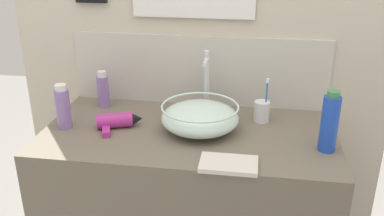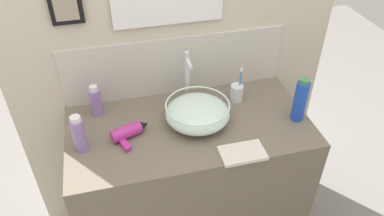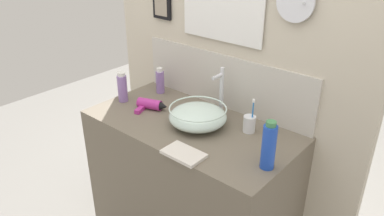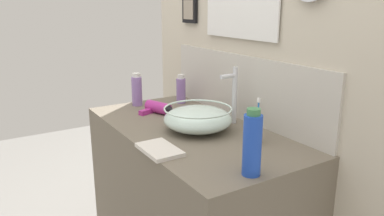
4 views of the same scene
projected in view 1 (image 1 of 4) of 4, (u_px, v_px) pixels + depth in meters
back_panel at (200, 28)px, 1.88m from camera, size 1.70×0.10×2.49m
glass_bowl_sink at (200, 117)px, 1.70m from camera, size 0.31×0.31×0.11m
faucet at (206, 78)px, 1.85m from camera, size 0.02×0.09×0.27m
hair_drier at (118, 121)px, 1.73m from camera, size 0.19×0.17×0.06m
toothbrush_cup at (262, 111)px, 1.79m from camera, size 0.06×0.06×0.19m
lotion_bottle at (103, 90)px, 1.92m from camera, size 0.05×0.05×0.17m
soap_dispenser at (330, 123)px, 1.53m from camera, size 0.06×0.06×0.23m
spray_bottle at (63, 107)px, 1.71m from camera, size 0.06×0.06×0.18m
hand_towel at (229, 164)px, 1.46m from camera, size 0.20×0.12×0.02m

